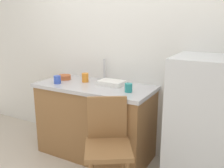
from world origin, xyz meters
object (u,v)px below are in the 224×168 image
at_px(dish_tray, 111,83).
at_px(cup_orange, 85,78).
at_px(chair, 108,143).
at_px(cup_blue, 57,80).
at_px(cup_teal, 128,88).
at_px(terracotta_bowl, 64,77).
at_px(refrigerator, 203,125).

height_order(dish_tray, cup_orange, cup_orange).
relative_size(dish_tray, cup_orange, 2.67).
relative_size(chair, cup_blue, 9.88).
bearing_deg(cup_teal, cup_blue, -175.23).
height_order(terracotta_bowl, cup_teal, cup_teal).
relative_size(refrigerator, chair, 1.41).
bearing_deg(dish_tray, cup_blue, -157.89).
height_order(chair, cup_teal, cup_teal).
bearing_deg(dish_tray, terracotta_bowl, -176.70).
bearing_deg(chair, refrigerator, 3.03).
height_order(chair, cup_orange, cup_orange).
xyz_separation_m(chair, terracotta_bowl, (-0.94, 0.56, 0.39)).
xyz_separation_m(cup_orange, cup_blue, (-0.24, -0.21, -0.01)).
bearing_deg(cup_orange, cup_blue, -138.02).
distance_m(dish_tray, terracotta_bowl, 0.64).
height_order(cup_blue, cup_teal, cup_blue).
relative_size(chair, dish_tray, 3.18).
distance_m(chair, terracotta_bowl, 1.16).
height_order(cup_orange, cup_teal, cup_orange).
bearing_deg(chair, cup_orange, 105.24).
relative_size(refrigerator, cup_blue, 13.93).
distance_m(refrigerator, terracotta_bowl, 1.67).
bearing_deg(chair, terracotta_bowl, 116.51).
bearing_deg(refrigerator, cup_teal, -174.35).
distance_m(chair, cup_teal, 0.59).
height_order(dish_tray, cup_teal, cup_teal).
bearing_deg(terracotta_bowl, refrigerator, -1.90).
bearing_deg(cup_blue, cup_teal, 4.77).
bearing_deg(refrigerator, chair, -144.52).
xyz_separation_m(terracotta_bowl, cup_blue, (0.06, -0.20, 0.02)).
height_order(dish_tray, terracotta_bowl, terracotta_bowl).
xyz_separation_m(chair, cup_teal, (-0.01, 0.44, 0.40)).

